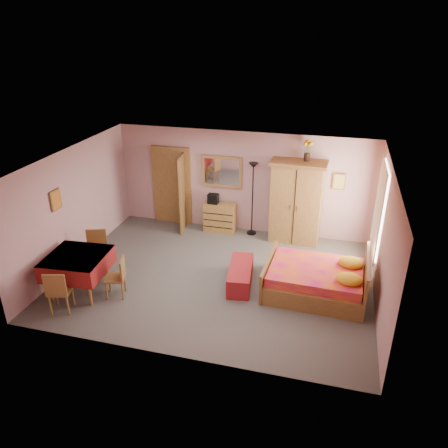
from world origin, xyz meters
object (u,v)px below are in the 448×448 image
(dining_table, at_px, (79,274))
(chair_east, at_px, (115,277))
(sunflower_vase, at_px, (307,150))
(chair_north, at_px, (97,253))
(bed, at_px, (316,272))
(chair_south, at_px, (60,290))
(stereo, at_px, (213,199))
(chair_west, at_px, (50,265))
(chest_of_drawers, at_px, (220,217))
(floor_lamp, at_px, (252,199))
(bench, at_px, (240,275))
(wall_mirror, at_px, (222,172))
(wardrobe, at_px, (296,202))

(dining_table, relative_size, chair_east, 1.35)
(sunflower_vase, xyz_separation_m, chair_north, (-4.11, -2.72, -1.83))
(bed, distance_m, chair_south, 4.94)
(stereo, height_order, chair_east, stereo)
(chair_south, xyz_separation_m, chair_west, (-0.65, 0.64, 0.07))
(chest_of_drawers, height_order, chair_east, chair_east)
(dining_table, bearing_deg, floor_lamp, 51.11)
(sunflower_vase, bearing_deg, bench, -112.81)
(stereo, height_order, dining_table, stereo)
(wall_mirror, height_order, chair_north, wall_mirror)
(chest_of_drawers, height_order, bench, chest_of_drawers)
(chest_of_drawers, relative_size, chair_south, 0.90)
(bed, xyz_separation_m, chair_south, (-4.59, -1.83, -0.02))
(stereo, bearing_deg, dining_table, -117.55)
(stereo, xyz_separation_m, bench, (1.27, -2.36, -0.67))
(dining_table, xyz_separation_m, chair_north, (-0.04, 0.76, 0.06))
(chair_south, bearing_deg, wall_mirror, 50.10)
(wardrobe, height_order, chair_north, wardrobe)
(sunflower_vase, xyz_separation_m, chair_west, (-4.72, -3.49, -1.79))
(chair_north, bearing_deg, dining_table, 72.53)
(chest_of_drawers, xyz_separation_m, wall_mirror, (-0.00, 0.21, 1.17))
(sunflower_vase, distance_m, chair_north, 5.26)
(floor_lamp, height_order, dining_table, floor_lamp)
(wall_mirror, distance_m, bench, 3.08)
(chair_west, bearing_deg, bench, 127.62)
(dining_table, height_order, chair_south, chair_south)
(wardrobe, relative_size, chair_north, 2.18)
(wall_mirror, height_order, dining_table, wall_mirror)
(chair_west, relative_size, chair_east, 1.23)
(floor_lamp, height_order, sunflower_vase, sunflower_vase)
(bench, xyz_separation_m, chair_north, (-3.11, -0.34, 0.26))
(sunflower_vase, bearing_deg, dining_table, -139.46)
(floor_lamp, xyz_separation_m, chair_east, (-2.06, -3.45, -0.53))
(chest_of_drawers, distance_m, sunflower_vase, 2.84)
(wardrobe, relative_size, bench, 1.65)
(chair_south, bearing_deg, bed, 6.65)
(bench, xyz_separation_m, chair_west, (-3.72, -1.11, 0.31))
(bench, distance_m, chair_west, 3.89)
(bed, relative_size, dining_table, 1.76)
(chair_north, bearing_deg, wardrobe, -166.67)
(bench, relative_size, dining_table, 1.10)
(wardrobe, height_order, chair_east, wardrobe)
(chest_of_drawers, bearing_deg, dining_table, -120.41)
(bench, height_order, chair_north, chair_north)
(chest_of_drawers, height_order, wall_mirror, wall_mirror)
(chest_of_drawers, bearing_deg, floor_lamp, 2.90)
(chair_south, bearing_deg, bench, 14.54)
(bed, xyz_separation_m, bench, (-1.52, -0.08, -0.25))
(wall_mirror, relative_size, bed, 0.52)
(floor_lamp, xyz_separation_m, sunflower_vase, (1.25, -0.01, 1.35))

